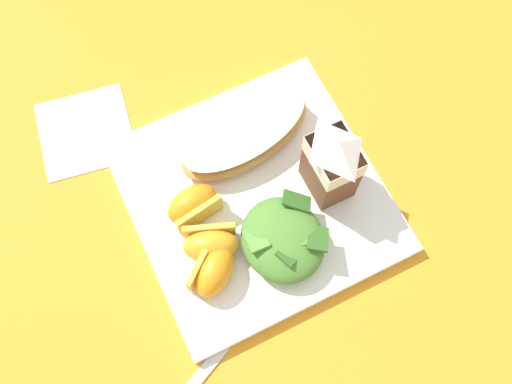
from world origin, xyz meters
name	(u,v)px	position (x,y,z in m)	size (l,w,h in m)	color
ground	(256,200)	(0.00, 0.00, 0.00)	(3.00, 3.00, 0.00)	orange
white_plate	(256,197)	(0.00, 0.00, 0.01)	(0.28, 0.28, 0.02)	white
cheesy_pizza_bread	(245,133)	(-0.07, 0.02, 0.03)	(0.11, 0.18, 0.04)	tan
green_salad_pile	(280,241)	(0.07, 0.00, 0.04)	(0.10, 0.10, 0.04)	#4C8433
milk_carton	(332,162)	(0.02, 0.08, 0.08)	(0.06, 0.04, 0.11)	brown
orange_wedge_front	(193,205)	(-0.01, -0.07, 0.04)	(0.05, 0.06, 0.04)	orange
orange_wedge_middle	(210,244)	(0.04, -0.07, 0.04)	(0.06, 0.07, 0.04)	orange
orange_wedge_rear	(213,270)	(0.06, -0.08, 0.04)	(0.07, 0.07, 0.04)	orange
paper_napkin	(85,131)	(-0.17, -0.15, 0.00)	(0.11, 0.11, 0.00)	white
metal_fork	(209,365)	(0.15, -0.13, 0.00)	(0.10, 0.18, 0.01)	silver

